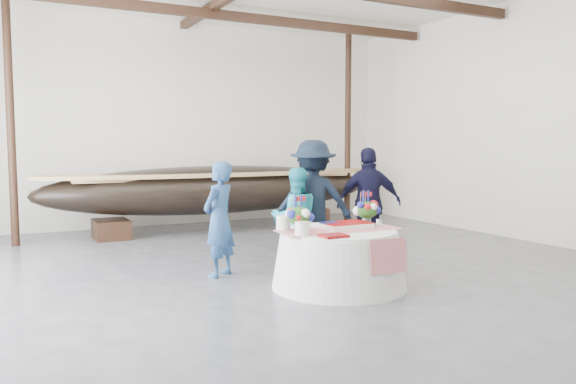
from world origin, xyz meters
TOP-DOWN VIEW (x-y plane):
  - floor at (0.00, 0.00)m, footprint 10.00×12.00m
  - wall_back at (0.00, 6.00)m, footprint 10.00×0.02m
  - wall_right at (5.00, 0.00)m, footprint 0.02×12.00m
  - longboat_display at (0.31, 4.65)m, footprint 7.20×1.44m
  - banquet_table at (0.06, -0.41)m, footprint 1.69×1.69m
  - tabletop_items at (0.03, -0.30)m, footprint 1.59×0.95m
  - guest_woman_blue at (-1.08, 0.83)m, footprint 0.68×0.64m
  - guest_woman_teal at (0.12, 0.88)m, footprint 0.83×0.71m
  - guest_man_left at (0.52, 1.06)m, footprint 1.38×1.13m
  - guest_man_right at (1.42, 0.87)m, footprint 1.11×0.75m

SIDE VIEW (x-z plane):
  - floor at x=0.00m, z-range -0.01..0.01m
  - banquet_table at x=0.06m, z-range 0.00..0.73m
  - guest_woman_teal at x=0.12m, z-range 0.00..1.46m
  - guest_woman_blue at x=-1.08m, z-range 0.00..1.57m
  - longboat_display at x=0.31m, z-range 0.19..1.54m
  - guest_man_right at x=1.42m, z-range 0.00..1.75m
  - tabletop_items at x=0.03m, z-range 0.68..1.08m
  - guest_man_left at x=0.52m, z-range 0.00..1.86m
  - wall_back at x=0.00m, z-range 0.00..4.50m
  - wall_right at x=5.00m, z-range 0.00..4.50m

